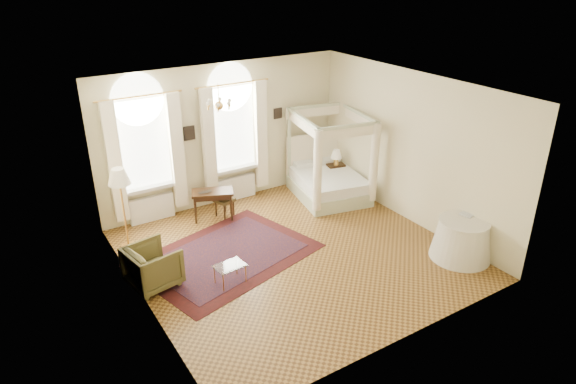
# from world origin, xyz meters

# --- Properties ---
(ground) EXTENTS (6.00, 6.00, 0.00)m
(ground) POSITION_xyz_m (0.00, 0.00, 0.00)
(ground) COLOR olive
(ground) RESTS_ON ground
(room_walls) EXTENTS (6.00, 6.00, 6.00)m
(room_walls) POSITION_xyz_m (0.00, 0.00, 1.98)
(room_walls) COLOR beige
(room_walls) RESTS_ON ground
(window_left) EXTENTS (1.62, 0.27, 3.29)m
(window_left) POSITION_xyz_m (-1.90, 2.87, 1.49)
(window_left) COLOR silver
(window_left) RESTS_ON room_walls
(window_right) EXTENTS (1.62, 0.27, 3.29)m
(window_right) POSITION_xyz_m (0.20, 2.87, 1.49)
(window_right) COLOR silver
(window_right) RESTS_ON room_walls
(chandelier) EXTENTS (0.51, 0.45, 0.50)m
(chandelier) POSITION_xyz_m (-0.90, 1.20, 2.91)
(chandelier) COLOR gold
(chandelier) RESTS_ON room_walls
(wall_pictures) EXTENTS (2.54, 0.03, 0.39)m
(wall_pictures) POSITION_xyz_m (0.09, 2.97, 1.89)
(wall_pictures) COLOR black
(wall_pictures) RESTS_ON room_walls
(canopy_bed) EXTENTS (1.92, 2.20, 2.09)m
(canopy_bed) POSITION_xyz_m (2.20, 1.82, 0.48)
(canopy_bed) COLOR #BAC09C
(canopy_bed) RESTS_ON ground
(nightstand) EXTENTS (0.51, 0.47, 0.62)m
(nightstand) POSITION_xyz_m (2.70, 2.26, 0.31)
(nightstand) COLOR #331C0E
(nightstand) RESTS_ON ground
(nightstand_lamp) EXTENTS (0.28, 0.28, 0.40)m
(nightstand_lamp) POSITION_xyz_m (2.66, 2.16, 0.89)
(nightstand_lamp) COLOR gold
(nightstand_lamp) RESTS_ON nightstand
(writing_desk) EXTENTS (1.02, 0.78, 0.68)m
(writing_desk) POSITION_xyz_m (-0.70, 2.25, 0.58)
(writing_desk) COLOR #331C0E
(writing_desk) RESTS_ON ground
(laptop) EXTENTS (0.31, 0.20, 0.02)m
(laptop) POSITION_xyz_m (-0.87, 2.30, 0.69)
(laptop) COLOR black
(laptop) RESTS_ON writing_desk
(stool) EXTENTS (0.47, 0.47, 0.43)m
(stool) POSITION_xyz_m (-0.43, 2.25, 0.36)
(stool) COLOR #4A3E20
(stool) RESTS_ON ground
(armchair) EXTENTS (0.99, 0.97, 0.78)m
(armchair) POSITION_xyz_m (-2.70, 0.46, 0.39)
(armchair) COLOR #4C4520
(armchair) RESTS_ON ground
(coffee_table) EXTENTS (0.57, 0.42, 0.37)m
(coffee_table) POSITION_xyz_m (-1.52, -0.22, 0.33)
(coffee_table) COLOR silver
(coffee_table) RESTS_ON ground
(floor_lamp) EXTENTS (0.44, 0.44, 1.71)m
(floor_lamp) POSITION_xyz_m (-2.70, 2.06, 1.46)
(floor_lamp) COLOR gold
(floor_lamp) RESTS_ON ground
(oriental_rug) EXTENTS (3.82, 3.15, 0.01)m
(oriental_rug) POSITION_xyz_m (-1.18, 0.66, 0.01)
(oriental_rug) COLOR #41100F
(oriental_rug) RESTS_ON ground
(side_table) EXTENTS (1.18, 1.18, 0.80)m
(side_table) POSITION_xyz_m (2.70, -1.84, 0.39)
(side_table) COLOR beige
(side_table) RESTS_ON ground
(book) EXTENTS (0.23, 0.28, 0.02)m
(book) POSITION_xyz_m (2.81, -1.72, 0.81)
(book) COLOR black
(book) RESTS_ON side_table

